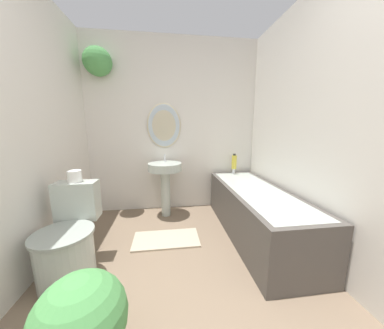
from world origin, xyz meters
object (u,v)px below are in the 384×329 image
Objects in this scene: toilet at (69,243)px; bathtub at (255,211)px; pedestal_sink at (165,176)px; toilet_paper_roll at (75,176)px; potted_plant at (81,323)px; shampoo_bottle at (234,162)px.

bathtub is (1.75, 0.40, -0.01)m from toilet.
bathtub is (0.99, -0.63, -0.29)m from pedestal_sink.
toilet_paper_roll is at bearing -133.18° from pedestal_sink.
toilet is 1.79m from bathtub.
pedestal_sink is 1.21m from bathtub.
potted_plant is at bearing -67.72° from toilet_paper_roll.
pedestal_sink is 1.55× the size of potted_plant.
toilet reaches higher than bathtub.
bathtub is 7.66× the size of shampoo_bottle.
toilet is 3.34× the size of shampoo_bottle.
pedestal_sink is 7.56× the size of toilet_paper_roll.
shampoo_bottle is 2.34m from potted_plant.
toilet is 0.80m from potted_plant.
bathtub is 0.85m from shampoo_bottle.
pedestal_sink is 1.01m from shampoo_bottle.
toilet_paper_roll reaches higher than potted_plant.
toilet is at bearing -167.00° from bathtub.
toilet is 1.31m from pedestal_sink.
potted_plant is at bearing -61.73° from toilet.
toilet reaches higher than potted_plant.
toilet is at bearing -126.40° from pedestal_sink.
pedestal_sink is at bearing 53.60° from toilet.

